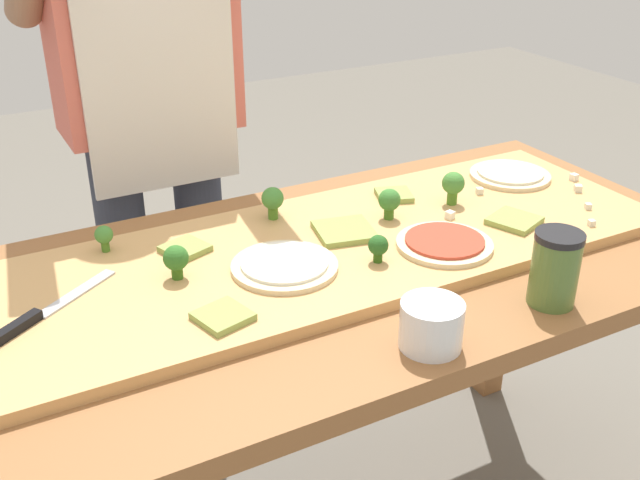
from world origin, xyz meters
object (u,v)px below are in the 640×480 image
(pizza_slice_near_right, at_px, (514,221))
(flour_cup, at_px, (431,327))
(chefs_knife, at_px, (35,318))
(pizza_whole_white_garlic, at_px, (285,265))
(pizza_whole_tomato_red, at_px, (444,243))
(pizza_slice_far_right, at_px, (394,195))
(cheese_crumble_f, at_px, (592,223))
(cook_center, at_px, (149,88))
(broccoli_floret_back_right, at_px, (104,236))
(pizza_slice_center, at_px, (345,231))
(pizza_whole_cheese_artichoke, at_px, (510,174))
(broccoli_floret_center_right, at_px, (273,200))
(broccoli_floret_back_mid, at_px, (389,201))
(cheese_crumble_a, at_px, (480,191))
(cheese_crumble_c, at_px, (579,189))
(cheese_crumble_e, at_px, (574,177))
(cheese_crumble_d, at_px, (588,206))
(broccoli_floret_center_left, at_px, (378,246))
(sauce_jar, at_px, (555,269))
(broccoli_floret_front_mid, at_px, (176,259))
(prep_table, at_px, (340,312))
(pizza_slice_near_left, at_px, (223,316))
(cheese_crumble_b, at_px, (450,215))
(broccoli_floret_back_left, at_px, (453,185))
(pizza_slice_far_left, at_px, (185,249))

(pizza_slice_near_right, height_order, flour_cup, flour_cup)
(chefs_knife, relative_size, pizza_whole_white_garlic, 1.24)
(pizza_whole_tomato_red, distance_m, pizza_slice_far_right, 0.25)
(pizza_whole_tomato_red, relative_size, cheese_crumble_f, 14.92)
(chefs_knife, height_order, cook_center, cook_center)
(broccoli_floret_back_right, height_order, flour_cup, flour_cup)
(pizza_slice_center, relative_size, cook_center, 0.07)
(pizza_whole_cheese_artichoke, height_order, broccoli_floret_center_right, broccoli_floret_center_right)
(pizza_whole_cheese_artichoke, height_order, flour_cup, flour_cup)
(broccoli_floret_back_mid, relative_size, cheese_crumble_a, 4.64)
(pizza_slice_near_right, height_order, cheese_crumble_c, cheese_crumble_c)
(cheese_crumble_c, distance_m, cheese_crumble_e, 0.07)
(broccoli_floret_back_right, bearing_deg, pizza_slice_near_right, -19.65)
(cheese_crumble_d, xyz_separation_m, cheese_crumble_e, (0.09, 0.13, 0.00))
(pizza_whole_cheese_artichoke, xyz_separation_m, broccoli_floret_center_left, (-0.49, -0.20, 0.02))
(pizza_slice_center, distance_m, sauce_jar, 0.42)
(flour_cup, bearing_deg, pizza_slice_center, 81.24)
(broccoli_floret_front_mid, relative_size, broccoli_floret_center_left, 1.19)
(cheese_crumble_e, bearing_deg, pizza_slice_center, 179.20)
(broccoli_floret_front_mid, relative_size, cook_center, 0.04)
(pizza_slice_center, bearing_deg, broccoli_floret_center_right, 125.27)
(pizza_whole_tomato_red, bearing_deg, prep_table, 157.49)
(cheese_crumble_e, height_order, flour_cup, flour_cup)
(pizza_slice_near_left, bearing_deg, cheese_crumble_b, 13.85)
(pizza_slice_near_left, distance_m, broccoli_floret_back_left, 0.64)
(cook_center, bearing_deg, pizza_slice_near_right, -49.82)
(pizza_whole_tomato_red, xyz_separation_m, cheese_crumble_e, (0.47, 0.13, 0.00))
(broccoli_floret_center_left, relative_size, flour_cup, 0.53)
(pizza_slice_far_left, xyz_separation_m, cheese_crumble_b, (0.53, -0.12, 0.00))
(pizza_slice_far_right, relative_size, cheese_crumble_c, 4.77)
(pizza_whole_tomato_red, xyz_separation_m, sauce_jar, (0.06, -0.22, 0.04))
(pizza_whole_tomato_red, distance_m, pizza_slice_far_left, 0.49)
(prep_table, height_order, pizza_slice_center, pizza_slice_center)
(pizza_whole_cheese_artichoke, xyz_separation_m, broccoli_floret_back_right, (-0.92, 0.08, 0.02))
(pizza_whole_tomato_red, xyz_separation_m, pizza_slice_near_left, (-0.47, -0.04, -0.00))
(pizza_slice_near_right, height_order, cheese_crumble_e, cheese_crumble_e)
(pizza_slice_near_left, distance_m, cheese_crumble_a, 0.72)
(pizza_whole_cheese_artichoke, height_order, broccoli_floret_center_left, broccoli_floret_center_left)
(pizza_whole_cheese_artichoke, xyz_separation_m, broccoli_floret_center_right, (-0.58, 0.06, 0.03))
(pizza_whole_white_garlic, height_order, broccoli_floret_front_mid, broccoli_floret_front_mid)
(pizza_whole_tomato_red, bearing_deg, pizza_slice_far_left, 154.13)
(cheese_crumble_a, bearing_deg, pizza_slice_near_left, -163.17)
(prep_table, bearing_deg, broccoli_floret_center_right, 104.77)
(pizza_slice_near_right, relative_size, cheese_crumble_b, 5.71)
(broccoli_floret_center_right, height_order, cheese_crumble_d, broccoli_floret_center_right)
(pizza_slice_center, height_order, cook_center, cook_center)
(broccoli_floret_center_left, height_order, cook_center, cook_center)
(pizza_whole_cheese_artichoke, distance_m, broccoli_floret_back_left, 0.22)
(cheese_crumble_f, bearing_deg, cook_center, 132.80)
(pizza_slice_far_right, relative_size, broccoli_floret_back_right, 1.42)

